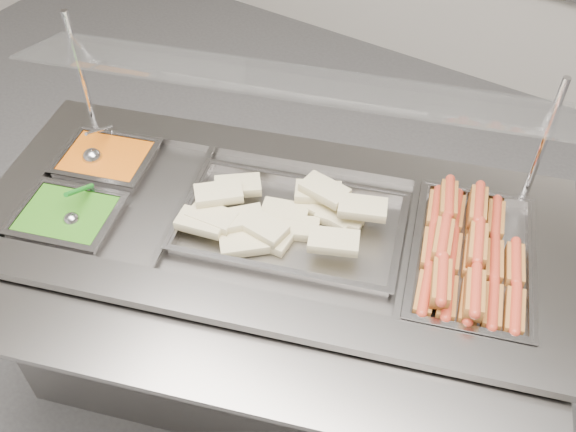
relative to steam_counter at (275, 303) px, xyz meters
The scene contains 12 objects.
ground 0.49m from the steam_counter, 94.14° to the right, with size 6.00×6.00×0.00m, color #4C4B4E.
steam_counter is the anchor object (origin of this frame).
tray_rail 0.58m from the steam_counter, 71.73° to the right, with size 1.60×0.80×0.05m.
sneeze_guard 0.75m from the steam_counter, 108.28° to the left, with size 1.48×0.71×0.39m.
pan_hotdogs 0.67m from the steam_counter, 18.27° to the left, with size 0.44×0.56×0.09m.
pan_wraps 0.38m from the steam_counter, 18.27° to the left, with size 0.69×0.53×0.06m.
pan_beans 0.70m from the steam_counter, behind, with size 0.32×0.29×0.09m.
pan_peas 0.70m from the steam_counter, 149.06° to the right, with size 0.32×0.29×0.09m.
hotdogs_in_buns 0.68m from the steam_counter, 17.53° to the left, with size 0.39×0.50×0.10m.
tortilla_wraps 0.42m from the steam_counter, 21.59° to the left, with size 0.52×0.40×0.09m.
ladle 0.75m from the steam_counter, behind, with size 0.08×0.17×0.13m.
serving_spoon 0.70m from the steam_counter, 148.03° to the right, with size 0.07×0.16×0.12m.
Camera 1 is at (0.73, -0.76, 2.11)m, focal length 40.00 mm.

